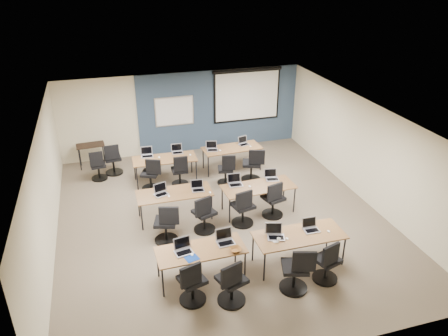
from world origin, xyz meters
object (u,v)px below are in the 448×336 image
object	(u,v)px
laptop_0	(183,249)
laptop_6	(235,182)
laptop_3	(311,227)
task_chair_5	(204,217)
task_chair_3	(327,265)
laptop_4	(161,192)
laptop_11	(243,143)
task_chair_4	(167,226)
laptop_1	(225,239)
whiteboard	(174,111)
laptop_7	(272,177)
task_chair_1	(232,285)
spare_chair_b	(98,168)
laptop_8	(147,154)
spare_chair_a	(113,161)
utility_table	(91,148)
task_chair_11	(252,167)
training_table_back_right	(232,149)
training_table_back_left	(165,160)
task_chair_9	(180,173)
laptop_9	(177,151)
training_table_front_left	(201,251)
task_chair_7	(273,202)
training_table_mid_right	(258,188)
training_table_front_right	(299,236)
laptop_10	(212,148)
task_chair_6	(243,210)
laptop_5	(198,188)
task_chair_10	(226,172)
projector_screen	(247,92)
task_chair_8	(151,177)
task_chair_2	(296,273)
task_chair_0	(192,285)
training_table_mid_left	(174,194)
laptop_2	(275,234)

from	to	relation	value
laptop_0	laptop_6	world-z (taller)	same
laptop_3	task_chair_5	world-z (taller)	task_chair_5
task_chair_3	laptop_0	bearing A→B (deg)	145.76
laptop_4	laptop_11	xyz separation A→B (m)	(2.98, 2.41, -0.00)
task_chair_4	laptop_1	bearing A→B (deg)	-37.60
whiteboard	laptop_7	size ratio (longest dim) A/B	3.82
task_chair_1	spare_chair_b	world-z (taller)	task_chair_1
laptop_8	spare_chair_a	world-z (taller)	spare_chair_a
whiteboard	utility_table	bearing A→B (deg)	-172.36
task_chair_3	task_chair_11	size ratio (longest dim) A/B	0.96
laptop_3	spare_chair_b	world-z (taller)	laptop_3
training_table_back_right	laptop_0	xyz separation A→B (m)	(-2.50, -4.71, 0.11)
laptop_1	task_chair_11	world-z (taller)	task_chair_11
laptop_11	task_chair_11	bearing A→B (deg)	-109.73
training_table_back_left	laptop_11	world-z (taller)	laptop_11
task_chair_9	spare_chair_a	world-z (taller)	spare_chair_a
task_chair_4	laptop_9	size ratio (longest dim) A/B	3.15
laptop_0	laptop_8	world-z (taller)	laptop_0
training_table_front_left	task_chair_7	bearing A→B (deg)	36.71
laptop_6	training_table_mid_right	bearing A→B (deg)	-22.34
training_table_back_left	training_table_front_left	bearing A→B (deg)	-88.00
training_table_front_left	training_table_front_right	bearing A→B (deg)	-3.53
task_chair_5	laptop_10	size ratio (longest dim) A/B	3.00
task_chair_6	laptop_10	bearing A→B (deg)	76.05
laptop_5	utility_table	size ratio (longest dim) A/B	0.37
task_chair_5	task_chair_11	bearing A→B (deg)	26.70
laptop_3	task_chair_10	world-z (taller)	laptop_3
task_chair_3	task_chair_5	size ratio (longest dim) A/B	0.99
projector_screen	task_chair_9	world-z (taller)	projector_screen
laptop_3	laptop_4	xyz separation A→B (m)	(-2.83, 2.47, 0.00)
task_chair_4	task_chair_8	world-z (taller)	task_chair_4
laptop_9	task_chair_5	bearing A→B (deg)	-88.17
projector_screen	task_chair_11	size ratio (longest dim) A/B	2.29
task_chair_7	task_chair_10	size ratio (longest dim) A/B	1.06
task_chair_10	task_chair_4	bearing A→B (deg)	-119.13
task_chair_2	task_chair_7	size ratio (longest dim) A/B	1.02
training_table_mid_right	task_chair_4	size ratio (longest dim) A/B	1.81
training_table_mid_right	training_table_back_left	world-z (taller)	same
task_chair_3	task_chair_2	bearing A→B (deg)	168.92
training_table_back_right	task_chair_9	bearing A→B (deg)	-164.28
task_chair_0	laptop_4	world-z (taller)	task_chair_0
training_table_front_right	task_chair_4	world-z (taller)	task_chair_4
laptop_3	training_table_front_right	bearing A→B (deg)	-160.00
training_table_mid_left	laptop_4	world-z (taller)	laptop_4
task_chair_8	training_table_mid_left	bearing A→B (deg)	-54.24
laptop_7	task_chair_3	bearing A→B (deg)	-81.73
laptop_6	laptop_9	size ratio (longest dim) A/B	1.08
task_chair_0	laptop_9	distance (m)	5.57
laptop_2	task_chair_7	distance (m)	1.99
laptop_3	spare_chair_b	xyz separation A→B (m)	(-4.29, 5.17, -0.40)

